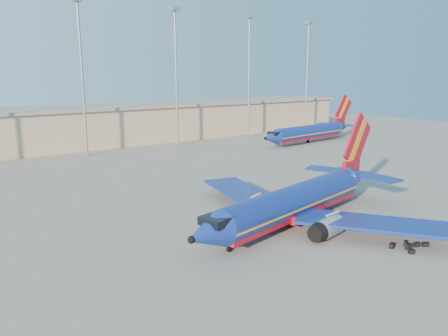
{
  "coord_description": "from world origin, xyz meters",
  "views": [
    {
      "loc": [
        -33.06,
        -35.39,
        15.35
      ],
      "look_at": [
        -1.71,
        6.68,
        4.0
      ],
      "focal_mm": 35.0,
      "sensor_mm": 36.0,
      "label": 1
    }
  ],
  "objects": [
    {
      "name": "light_mast_row",
      "position": [
        5.0,
        46.0,
        17.55
      ],
      "size": [
        101.6,
        1.6,
        28.65
      ],
      "color": "gray",
      "rests_on": "ground"
    },
    {
      "name": "terminal_building",
      "position": [
        10.0,
        58.0,
        4.32
      ],
      "size": [
        122.0,
        16.0,
        8.5
      ],
      "color": "#9F866E",
      "rests_on": "ground"
    },
    {
      "name": "luggage_pile",
      "position": [
        2.21,
        -15.88,
        0.23
      ],
      "size": [
        3.44,
        2.29,
        0.55
      ],
      "color": "black",
      "rests_on": "ground"
    },
    {
      "name": "aircraft_main",
      "position": [
        -0.65,
        -4.82,
        2.3
      ],
      "size": [
        31.54,
        30.07,
        10.77
      ],
      "rotation": [
        0.0,
        0.0,
        0.19
      ],
      "color": "navy",
      "rests_on": "ground"
    },
    {
      "name": "aircraft_second",
      "position": [
        41.66,
        31.92,
        2.42
      ],
      "size": [
        31.19,
        12.11,
        10.56
      ],
      "rotation": [
        0.0,
        0.0,
        0.09
      ],
      "color": "navy",
      "rests_on": "ground"
    },
    {
      "name": "ground",
      "position": [
        0.0,
        0.0,
        0.0
      ],
      "size": [
        220.0,
        220.0,
        0.0
      ],
      "primitive_type": "plane",
      "color": "slate",
      "rests_on": "ground"
    }
  ]
}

